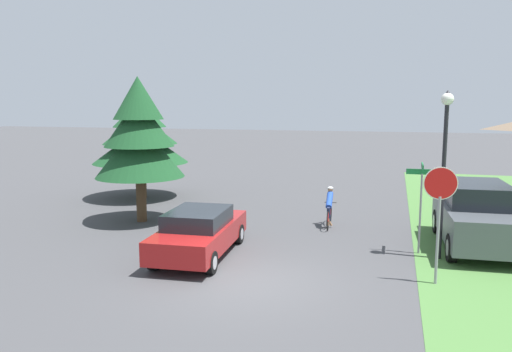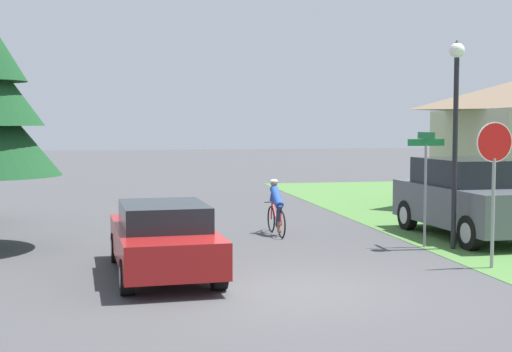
% 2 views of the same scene
% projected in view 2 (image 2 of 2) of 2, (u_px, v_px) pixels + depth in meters
% --- Properties ---
extents(ground_plane, '(140.00, 140.00, 0.00)m').
position_uv_depth(ground_plane, '(286.00, 291.00, 12.32)').
color(ground_plane, '#424244').
extents(sedan_left_lane, '(2.02, 4.46, 1.39)m').
position_uv_depth(sedan_left_lane, '(163.00, 238.00, 13.59)').
color(sedan_left_lane, maroon).
rests_on(sedan_left_lane, ground).
extents(cyclist, '(0.44, 1.77, 1.46)m').
position_uv_depth(cyclist, '(276.00, 208.00, 18.61)').
color(cyclist, black).
rests_on(cyclist, ground).
extents(parked_suv_right, '(2.25, 4.92, 2.00)m').
position_uv_depth(parked_suv_right, '(468.00, 198.00, 18.10)').
color(parked_suv_right, '#4C5156').
rests_on(parked_suv_right, ground).
extents(stop_sign, '(0.80, 0.08, 2.93)m').
position_uv_depth(stop_sign, '(494.00, 163.00, 14.13)').
color(stop_sign, gray).
rests_on(stop_sign, ground).
extents(street_lamp, '(0.35, 0.35, 4.80)m').
position_uv_depth(street_lamp, '(456.00, 108.00, 16.23)').
color(street_lamp, black).
rests_on(street_lamp, ground).
extents(street_name_sign, '(0.90, 0.90, 2.70)m').
position_uv_depth(street_name_sign, '(426.00, 168.00, 16.59)').
color(street_name_sign, gray).
rests_on(street_name_sign, ground).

